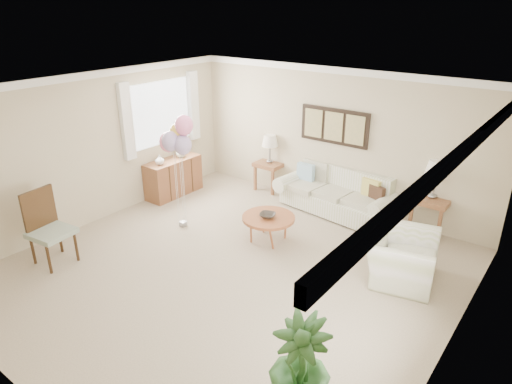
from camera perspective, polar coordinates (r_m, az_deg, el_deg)
ground_plane at (r=6.80m, az=-3.20°, el=-9.74°), size 6.00×6.00×0.00m
room_shell at (r=6.22m, az=-3.74°, el=3.73°), size 6.04×6.04×2.60m
wall_art_triptych at (r=8.47m, az=9.74°, el=8.10°), size 1.35×0.06×0.65m
sofa at (r=8.58m, az=10.04°, el=-0.43°), size 2.29×1.04×0.81m
end_table_left at (r=9.38m, az=1.71°, el=3.17°), size 0.55×0.50×0.60m
end_table_right at (r=8.12m, az=21.04°, el=-1.33°), size 0.59×0.54×0.65m
lamp_left at (r=9.22m, az=1.75°, el=6.32°), size 0.33×0.33×0.58m
lamp_right at (r=7.92m, az=21.64°, el=2.63°), size 0.37×0.37×0.65m
coffee_table at (r=7.39m, az=1.56°, el=-3.32°), size 0.86×0.86×0.44m
decor_bowl at (r=7.34m, az=1.46°, el=-2.93°), size 0.33×0.33×0.06m
armchair at (r=6.76m, az=17.71°, el=-7.79°), size 1.11×1.21×0.67m
potted_plant at (r=3.77m, az=5.49°, el=-20.83°), size 0.55×0.55×0.86m
accent_chair at (r=7.42m, az=-24.61°, el=-3.87°), size 0.62×0.62×1.13m
credenza at (r=9.34m, az=-10.27°, el=1.84°), size 0.46×1.20×0.74m
vase_white at (r=8.97m, az=-11.95°, el=3.95°), size 0.21×0.21×0.18m
vase_sage at (r=9.32m, az=-9.38°, el=4.92°), size 0.25×0.25×0.20m
balloon_cluster at (r=7.55m, az=-9.87°, el=6.68°), size 0.61×0.46×1.99m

